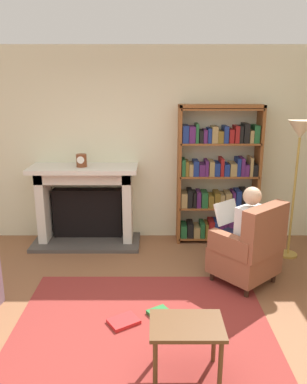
# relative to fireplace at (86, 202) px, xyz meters

# --- Properties ---
(ground) EXTENTS (14.00, 14.00, 0.00)m
(ground) POSITION_rel_fireplace_xyz_m (0.85, -2.30, -0.59)
(ground) COLOR brown
(back_wall) EXTENTS (5.60, 0.10, 2.70)m
(back_wall) POSITION_rel_fireplace_xyz_m (0.85, 0.25, 0.76)
(back_wall) COLOR beige
(back_wall) RESTS_ON ground
(area_rug) EXTENTS (2.40, 1.80, 0.01)m
(area_rug) POSITION_rel_fireplace_xyz_m (0.85, -2.00, -0.58)
(area_rug) COLOR maroon
(area_rug) RESTS_ON ground
(fireplace) EXTENTS (1.50, 0.64, 1.12)m
(fireplace) POSITION_rel_fireplace_xyz_m (0.00, 0.00, 0.00)
(fireplace) COLOR #4C4742
(fireplace) RESTS_ON ground
(mantel_clock) EXTENTS (0.14, 0.14, 0.17)m
(mantel_clock) POSITION_rel_fireplace_xyz_m (-0.02, -0.10, 0.62)
(mantel_clock) COLOR brown
(mantel_clock) RESTS_ON fireplace
(bookshelf) EXTENTS (1.13, 0.32, 1.93)m
(bookshelf) POSITION_rel_fireplace_xyz_m (1.85, 0.03, 0.35)
(bookshelf) COLOR brown
(bookshelf) RESTS_ON ground
(armchair_reading) EXTENTS (0.89, 0.89, 0.97)m
(armchair_reading) POSITION_rel_fireplace_xyz_m (2.02, -1.23, -0.17)
(armchair_reading) COLOR #331E14
(armchair_reading) RESTS_ON ground
(seated_reader) EXTENTS (0.57, 0.59, 1.14)m
(seated_reader) POSITION_rel_fireplace_xyz_m (1.95, -1.15, 0.03)
(seated_reader) COLOR silver
(seated_reader) RESTS_ON ground
(side_table) EXTENTS (0.56, 0.39, 0.47)m
(side_table) POSITION_rel_fireplace_xyz_m (1.20, -2.67, -0.20)
(side_table) COLOR brown
(side_table) RESTS_ON ground
(scattered_books) EXTENTS (0.70, 0.43, 0.04)m
(scattered_books) POSITION_rel_fireplace_xyz_m (0.86, -1.96, -0.56)
(scattered_books) COLOR red
(scattered_books) RESTS_ON area_rug
(floor_lamp) EXTENTS (0.32, 0.32, 1.78)m
(floor_lamp) POSITION_rel_fireplace_xyz_m (2.74, -0.49, 0.92)
(floor_lamp) COLOR #B7933F
(floor_lamp) RESTS_ON ground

